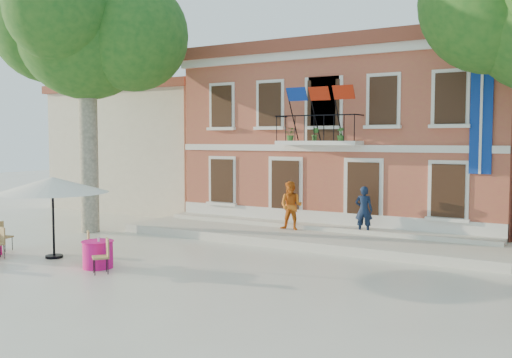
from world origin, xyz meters
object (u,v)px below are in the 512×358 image
object	(u,v)px
plane_tree_west	(86,32)
patio_umbrella	(52,185)
pedestrian_navy	(364,210)
cafe_table_1	(98,253)
pedestrian_orange	(291,206)

from	to	relation	value
plane_tree_west	patio_umbrella	size ratio (longest dim) A/B	3.14
pedestrian_navy	plane_tree_west	bearing A→B (deg)	7.33
plane_tree_west	cafe_table_1	xyz separation A→B (m)	(4.95, -4.35, -7.33)
patio_umbrella	cafe_table_1	bearing A→B (deg)	-7.87
plane_tree_west	cafe_table_1	size ratio (longest dim) A/B	5.95
patio_umbrella	cafe_table_1	world-z (taller)	patio_umbrella
plane_tree_west	patio_umbrella	bearing A→B (deg)	-55.72
patio_umbrella	pedestrian_navy	xyz separation A→B (m)	(7.25, 7.36, -1.09)
pedestrian_navy	pedestrian_orange	size ratio (longest dim) A/B	0.95
patio_umbrella	pedestrian_orange	bearing A→B (deg)	55.89
plane_tree_west	pedestrian_orange	xyz separation A→B (m)	(7.40, 2.81, -6.55)
pedestrian_navy	cafe_table_1	bearing A→B (deg)	45.55
pedestrian_orange	cafe_table_1	xyz separation A→B (m)	(-2.45, -7.16, -0.77)
patio_umbrella	cafe_table_1	size ratio (longest dim) A/B	1.89
plane_tree_west	pedestrian_navy	bearing A→B (deg)	18.34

